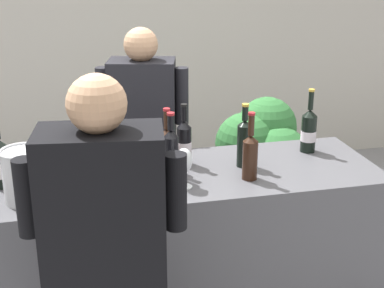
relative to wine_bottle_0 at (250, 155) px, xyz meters
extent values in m
cube|color=beige|center=(-0.35, 2.74, 0.27)|extent=(8.00, 0.10, 2.80)
cube|color=#4C4C51|center=(-0.35, 0.14, -0.63)|extent=(2.07, 0.67, 1.01)
cylinder|color=black|center=(0.00, 0.00, -0.03)|extent=(0.07, 0.07, 0.19)
cone|color=black|center=(0.00, 0.00, 0.08)|extent=(0.07, 0.07, 0.03)
cylinder|color=black|center=(0.00, 0.00, 0.15)|extent=(0.03, 0.03, 0.10)
cylinder|color=maroon|center=(0.00, 0.00, 0.20)|extent=(0.03, 0.03, 0.01)
cylinder|color=black|center=(0.43, 0.29, -0.02)|extent=(0.08, 0.08, 0.20)
cone|color=black|center=(0.43, 0.29, 0.09)|extent=(0.08, 0.08, 0.04)
cylinder|color=black|center=(0.43, 0.29, 0.16)|extent=(0.03, 0.03, 0.10)
cylinder|color=#B79333|center=(0.43, 0.29, 0.22)|extent=(0.03, 0.03, 0.01)
cylinder|color=silver|center=(0.43, 0.29, -0.03)|extent=(0.08, 0.08, 0.06)
cylinder|color=black|center=(-0.37, 0.18, -0.03)|extent=(0.08, 0.08, 0.19)
cone|color=black|center=(-0.37, 0.18, 0.08)|extent=(0.08, 0.08, 0.03)
cylinder|color=black|center=(-0.37, 0.18, 0.14)|extent=(0.03, 0.03, 0.09)
cylinder|color=maroon|center=(-0.37, 0.18, 0.19)|extent=(0.03, 0.03, 0.01)
cylinder|color=#F4D5C8|center=(-0.37, 0.18, -0.04)|extent=(0.08, 0.08, 0.07)
cylinder|color=black|center=(0.02, 0.16, -0.01)|extent=(0.07, 0.07, 0.22)
cone|color=black|center=(0.02, 0.16, 0.11)|extent=(0.07, 0.07, 0.03)
cylinder|color=black|center=(0.02, 0.16, 0.16)|extent=(0.03, 0.03, 0.07)
cylinder|color=#B79333|center=(0.02, 0.16, 0.20)|extent=(0.04, 0.04, 0.01)
cylinder|color=black|center=(-0.37, 0.08, -0.02)|extent=(0.07, 0.07, 0.21)
cone|color=black|center=(-0.37, 0.08, 0.11)|extent=(0.07, 0.07, 0.04)
cylinder|color=black|center=(-0.37, 0.08, 0.16)|extent=(0.03, 0.03, 0.07)
cylinder|color=maroon|center=(-0.37, 0.08, 0.20)|extent=(0.04, 0.04, 0.01)
cylinder|color=white|center=(-0.37, 0.08, -0.03)|extent=(0.07, 0.07, 0.07)
cylinder|color=black|center=(-0.26, 0.25, -0.02)|extent=(0.07, 0.07, 0.20)
cone|color=black|center=(-0.26, 0.25, 0.09)|extent=(0.07, 0.07, 0.04)
cylinder|color=black|center=(-0.26, 0.25, 0.15)|extent=(0.03, 0.03, 0.07)
cylinder|color=black|center=(-0.26, 0.25, 0.19)|extent=(0.03, 0.03, 0.01)
cylinder|color=silver|center=(-0.26, 0.25, -0.03)|extent=(0.08, 0.08, 0.07)
cylinder|color=black|center=(-1.14, 0.17, -0.02)|extent=(0.08, 0.08, 0.20)
cylinder|color=silver|center=(-1.14, 0.17, -0.03)|extent=(0.08, 0.08, 0.08)
cylinder|color=silver|center=(-0.33, -0.03, -0.12)|extent=(0.08, 0.08, 0.00)
cylinder|color=silver|center=(-0.33, -0.03, -0.08)|extent=(0.01, 0.01, 0.08)
ellipsoid|color=silver|center=(-0.33, -0.03, 0.01)|extent=(0.08, 0.08, 0.12)
ellipsoid|color=maroon|center=(-0.33, -0.03, -0.01)|extent=(0.06, 0.06, 0.04)
cylinder|color=silver|center=(-1.02, -0.01, -0.01)|extent=(0.20, 0.20, 0.23)
torus|color=silver|center=(-1.02, -0.01, 0.11)|extent=(0.21, 0.21, 0.01)
cube|color=black|center=(-0.39, 0.84, -0.69)|extent=(0.40, 0.32, 0.88)
cube|color=black|center=(-0.39, 0.84, 0.03)|extent=(0.43, 0.33, 0.56)
sphere|color=tan|center=(-0.39, 0.84, 0.40)|extent=(0.20, 0.20, 0.20)
cylinder|color=black|center=(-0.16, 0.78, 0.09)|extent=(0.08, 0.08, 0.34)
cylinder|color=black|center=(-0.62, 0.89, 0.09)|extent=(0.08, 0.08, 0.34)
cube|color=black|center=(-0.73, -0.55, 0.05)|extent=(0.46, 0.30, 0.62)
sphere|color=tan|center=(-0.73, -0.55, 0.45)|extent=(0.20, 0.20, 0.20)
cylinder|color=black|center=(-0.98, -0.52, 0.12)|extent=(0.08, 0.08, 0.28)
cylinder|color=black|center=(-0.48, -0.59, 0.12)|extent=(0.08, 0.08, 0.28)
cylinder|color=brown|center=(0.42, 1.08, -0.99)|extent=(0.40, 0.40, 0.29)
sphere|color=#2D6B33|center=(0.35, 1.07, -0.34)|extent=(0.43, 0.43, 0.43)
sphere|color=#2D6B33|center=(0.52, 1.14, -0.26)|extent=(0.42, 0.42, 0.42)
sphere|color=#2D6B33|center=(0.48, 1.12, -0.23)|extent=(0.31, 0.31, 0.31)
sphere|color=#2D6B33|center=(0.53, 0.97, -0.43)|extent=(0.45, 0.45, 0.45)
sphere|color=#2D6B33|center=(0.50, 1.07, -0.35)|extent=(0.30, 0.30, 0.30)
sphere|color=#2D6B33|center=(0.36, 1.00, -0.48)|extent=(0.31, 0.31, 0.31)
sphere|color=#2D6B33|center=(0.33, 1.14, -0.50)|extent=(0.34, 0.34, 0.34)
cylinder|color=#4C3823|center=(0.42, 1.08, -0.54)|extent=(0.05, 0.05, 0.60)
camera|label=1|loc=(-0.82, -2.32, 0.94)|focal=51.93mm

